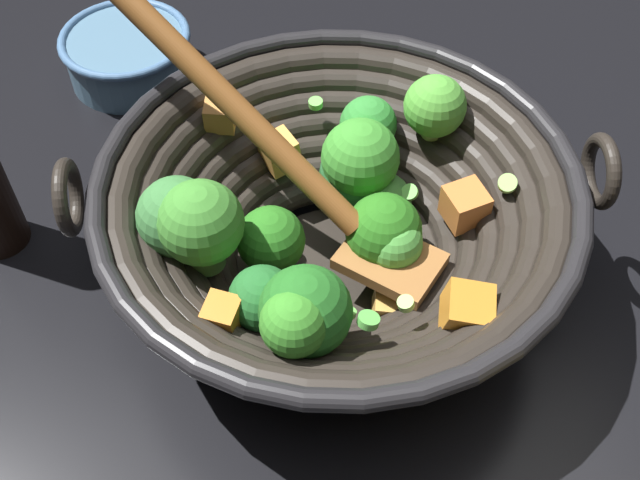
% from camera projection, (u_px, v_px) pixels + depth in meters
% --- Properties ---
extents(ground_plane, '(4.00, 4.00, 0.00)m').
position_uv_depth(ground_plane, '(336.00, 276.00, 0.61)').
color(ground_plane, black).
extents(wok, '(0.34, 0.38, 0.23)m').
position_uv_depth(wok, '(335.00, 216.00, 0.56)').
color(wok, black).
rests_on(wok, ground).
extents(prep_bowl, '(0.12, 0.12, 0.05)m').
position_uv_depth(prep_bowl, '(128.00, 54.00, 0.75)').
color(prep_bowl, slate).
rests_on(prep_bowl, ground).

